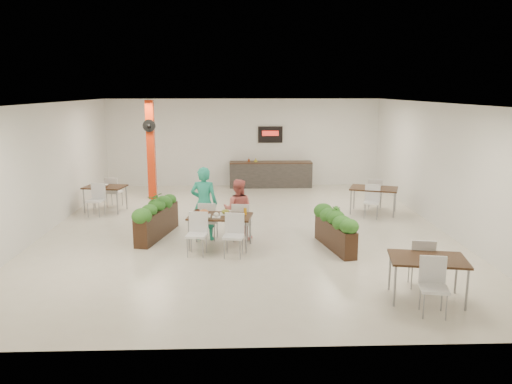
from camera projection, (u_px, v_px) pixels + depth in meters
ground at (246, 229)px, 12.83m from camera, size 12.00×12.00×0.00m
room_shell at (245, 152)px, 12.42m from camera, size 10.10×12.10×3.22m
red_column at (151, 149)px, 16.10m from camera, size 0.40×0.41×3.20m
service_counter at (271, 174)px, 18.30m from camera, size 3.00×0.64×2.20m
main_table at (220, 220)px, 11.23m from camera, size 1.51×1.79×0.92m
diner_man at (204, 203)px, 11.81m from camera, size 0.70×0.52×1.76m
diner_woman at (238, 209)px, 11.87m from camera, size 0.79×0.66×1.46m
planter_left at (157, 215)px, 12.09m from camera, size 0.79×2.09×1.12m
planter_right at (335, 227)px, 11.19m from camera, size 0.71×1.84×0.98m
side_table_a at (105, 190)px, 14.62m from camera, size 1.27×1.67×0.92m
side_table_b at (374, 192)px, 14.39m from camera, size 1.54×1.67×0.92m
side_table_c at (428, 265)px, 8.42m from camera, size 1.38×1.67×0.92m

